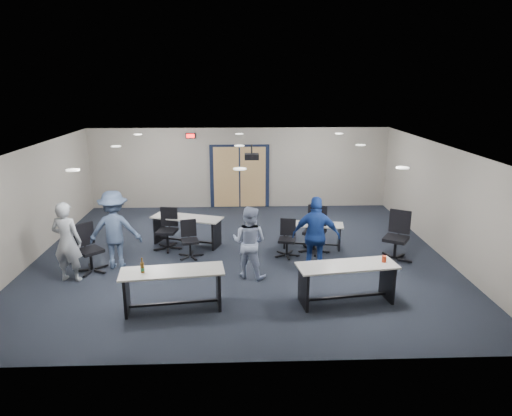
{
  "coord_description": "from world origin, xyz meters",
  "views": [
    {
      "loc": [
        -0.01,
        -10.67,
        4.24
      ],
      "look_at": [
        0.38,
        -0.3,
        1.3
      ],
      "focal_mm": 32.0,
      "sensor_mm": 36.0,
      "label": 1
    }
  ],
  "objects_px": {
    "chair_loose_left": "(90,249)",
    "chair_loose_right": "(396,237)",
    "table_front_left": "(172,282)",
    "chair_back_a": "(167,230)",
    "table_back_right": "(312,231)",
    "table_front_right": "(347,276)",
    "chair_back_b": "(190,240)",
    "person_back": "(115,230)",
    "person_lightblue": "(249,242)",
    "person_navy": "(316,236)",
    "chair_back_c": "(287,239)",
    "person_gray": "(67,242)",
    "chair_back_d": "(315,230)",
    "table_back_left": "(187,226)"
  },
  "relations": [
    {
      "from": "table_front_left",
      "to": "chair_loose_left",
      "type": "distance_m",
      "value": 2.78
    },
    {
      "from": "chair_back_a",
      "to": "table_front_right",
      "type": "bearing_deg",
      "value": -27.72
    },
    {
      "from": "chair_back_b",
      "to": "person_lightblue",
      "type": "distance_m",
      "value": 1.89
    },
    {
      "from": "person_lightblue",
      "to": "person_navy",
      "type": "distance_m",
      "value": 1.49
    },
    {
      "from": "chair_loose_right",
      "to": "person_back",
      "type": "relative_size",
      "value": 0.66
    },
    {
      "from": "chair_loose_right",
      "to": "person_lightblue",
      "type": "xyz_separation_m",
      "value": [
        -3.54,
        -0.8,
        0.21
      ]
    },
    {
      "from": "chair_back_b",
      "to": "person_back",
      "type": "distance_m",
      "value": 1.79
    },
    {
      "from": "chair_back_a",
      "to": "chair_back_c",
      "type": "bearing_deg",
      "value": -1.07
    },
    {
      "from": "chair_back_b",
      "to": "chair_back_c",
      "type": "height_order",
      "value": "chair_back_c"
    },
    {
      "from": "table_front_right",
      "to": "chair_loose_left",
      "type": "height_order",
      "value": "chair_loose_left"
    },
    {
      "from": "person_lightblue",
      "to": "chair_back_a",
      "type": "bearing_deg",
      "value": -17.56
    },
    {
      "from": "table_front_left",
      "to": "chair_back_a",
      "type": "height_order",
      "value": "table_front_left"
    },
    {
      "from": "table_back_left",
      "to": "chair_back_d",
      "type": "bearing_deg",
      "value": 7.57
    },
    {
      "from": "chair_loose_left",
      "to": "chair_loose_right",
      "type": "bearing_deg",
      "value": -40.91
    },
    {
      "from": "table_front_left",
      "to": "chair_back_c",
      "type": "relative_size",
      "value": 2.18
    },
    {
      "from": "chair_loose_left",
      "to": "person_back",
      "type": "distance_m",
      "value": 0.68
    },
    {
      "from": "table_back_left",
      "to": "chair_loose_right",
      "type": "bearing_deg",
      "value": 4.74
    },
    {
      "from": "table_back_right",
      "to": "person_lightblue",
      "type": "distance_m",
      "value": 2.47
    },
    {
      "from": "chair_loose_right",
      "to": "person_navy",
      "type": "xyz_separation_m",
      "value": [
        -2.05,
        -0.69,
        0.29
      ]
    },
    {
      "from": "chair_back_d",
      "to": "chair_back_a",
      "type": "bearing_deg",
      "value": -161.51
    },
    {
      "from": "chair_loose_right",
      "to": "person_gray",
      "type": "distance_m",
      "value": 7.5
    },
    {
      "from": "chair_loose_left",
      "to": "chair_loose_right",
      "type": "height_order",
      "value": "chair_loose_right"
    },
    {
      "from": "table_back_left",
      "to": "chair_back_a",
      "type": "height_order",
      "value": "chair_back_a"
    },
    {
      "from": "chair_back_d",
      "to": "chair_loose_left",
      "type": "bearing_deg",
      "value": -145.36
    },
    {
      "from": "table_back_right",
      "to": "chair_back_b",
      "type": "relative_size",
      "value": 1.79
    },
    {
      "from": "person_gray",
      "to": "person_back",
      "type": "xyz_separation_m",
      "value": [
        0.83,
        0.71,
        0.03
      ]
    },
    {
      "from": "person_back",
      "to": "person_gray",
      "type": "bearing_deg",
      "value": 36.59
    },
    {
      "from": "chair_back_c",
      "to": "person_gray",
      "type": "distance_m",
      "value": 5.03
    },
    {
      "from": "table_back_left",
      "to": "person_lightblue",
      "type": "distance_m",
      "value": 2.67
    },
    {
      "from": "table_back_right",
      "to": "person_gray",
      "type": "height_order",
      "value": "person_gray"
    },
    {
      "from": "chair_back_c",
      "to": "person_gray",
      "type": "bearing_deg",
      "value": -153.34
    },
    {
      "from": "table_front_right",
      "to": "chair_back_c",
      "type": "height_order",
      "value": "chair_back_c"
    },
    {
      "from": "chair_back_d",
      "to": "chair_loose_left",
      "type": "relative_size",
      "value": 1.05
    },
    {
      "from": "person_gray",
      "to": "person_back",
      "type": "distance_m",
      "value": 1.09
    },
    {
      "from": "table_back_right",
      "to": "chair_loose_right",
      "type": "distance_m",
      "value": 2.11
    },
    {
      "from": "table_back_right",
      "to": "chair_back_c",
      "type": "relative_size",
      "value": 1.79
    },
    {
      "from": "table_back_left",
      "to": "chair_back_a",
      "type": "distance_m",
      "value": 0.59
    },
    {
      "from": "chair_loose_right",
      "to": "person_back",
      "type": "height_order",
      "value": "person_back"
    },
    {
      "from": "chair_back_a",
      "to": "person_gray",
      "type": "height_order",
      "value": "person_gray"
    },
    {
      "from": "person_lightblue",
      "to": "chair_back_c",
      "type": "bearing_deg",
      "value": -106.17
    },
    {
      "from": "chair_back_c",
      "to": "person_gray",
      "type": "relative_size",
      "value": 0.52
    },
    {
      "from": "table_front_right",
      "to": "person_lightblue",
      "type": "bearing_deg",
      "value": 137.41
    },
    {
      "from": "chair_back_d",
      "to": "chair_loose_left",
      "type": "height_order",
      "value": "chair_back_d"
    },
    {
      "from": "chair_back_a",
      "to": "person_lightblue",
      "type": "height_order",
      "value": "person_lightblue"
    },
    {
      "from": "table_front_right",
      "to": "chair_loose_left",
      "type": "distance_m",
      "value": 5.72
    },
    {
      "from": "chair_back_b",
      "to": "person_back",
      "type": "bearing_deg",
      "value": -175.36
    },
    {
      "from": "table_front_right",
      "to": "chair_back_c",
      "type": "relative_size",
      "value": 2.19
    },
    {
      "from": "chair_loose_left",
      "to": "person_gray",
      "type": "relative_size",
      "value": 0.62
    },
    {
      "from": "chair_back_d",
      "to": "chair_loose_left",
      "type": "xyz_separation_m",
      "value": [
        -5.27,
        -1.05,
        -0.03
      ]
    },
    {
      "from": "chair_loose_right",
      "to": "chair_back_b",
      "type": "bearing_deg",
      "value": -151.26
    }
  ]
}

